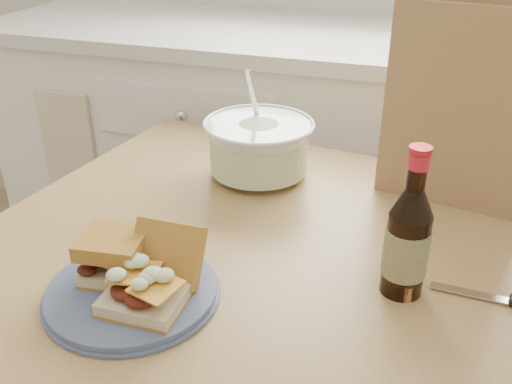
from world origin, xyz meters
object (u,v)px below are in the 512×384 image
(dining_table, at_px, (241,296))
(plate, at_px, (132,292))
(coleslaw_bowl, at_px, (259,149))
(beer_bottle, at_px, (407,240))
(paper_bag, at_px, (472,99))

(dining_table, relative_size, plate, 4.06)
(plate, relative_size, coleslaw_bowl, 1.10)
(plate, height_order, beer_bottle, beer_bottle)
(plate, distance_m, coleslaw_bowl, 0.46)
(dining_table, distance_m, coleslaw_bowl, 0.32)
(dining_table, height_order, coleslaw_bowl, coleslaw_bowl)
(beer_bottle, bearing_deg, plate, 176.67)
(paper_bag, bearing_deg, plate, -120.05)
(coleslaw_bowl, distance_m, beer_bottle, 0.45)
(beer_bottle, bearing_deg, paper_bag, 55.34)
(dining_table, height_order, plate, plate)
(plate, bearing_deg, beer_bottle, 20.74)
(beer_bottle, bearing_deg, coleslaw_bowl, 112.78)
(plate, xyz_separation_m, paper_bag, (0.45, 0.53, 0.18))
(dining_table, relative_size, paper_bag, 2.76)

